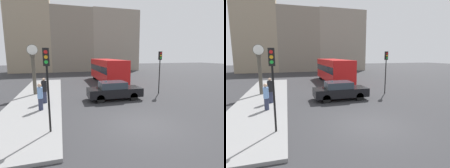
% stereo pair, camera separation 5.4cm
% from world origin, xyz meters
% --- Properties ---
extents(ground_plane, '(120.00, 120.00, 0.00)m').
position_xyz_m(ground_plane, '(0.00, 0.00, 0.00)').
color(ground_plane, '#2D2D30').
extents(sidewalk_corner, '(3.61, 19.77, 0.15)m').
position_xyz_m(sidewalk_corner, '(-5.79, 7.88, 0.07)').
color(sidewalk_corner, gray).
rests_on(sidewalk_corner, ground_plane).
extents(building_row, '(27.27, 5.00, 16.33)m').
position_xyz_m(building_row, '(-0.59, 32.24, 7.18)').
color(building_row, gray).
rests_on(building_row, ground_plane).
extents(sedan_car, '(4.32, 1.80, 1.46)m').
position_xyz_m(sedan_car, '(0.16, 5.61, 0.74)').
color(sedan_car, black).
rests_on(sedan_car, ground_plane).
extents(bus_distant, '(2.62, 9.78, 2.98)m').
position_xyz_m(bus_distant, '(1.98, 14.61, 1.70)').
color(bus_distant, red).
rests_on(bus_distant, ground_plane).
extents(traffic_light_near, '(0.26, 0.24, 3.73)m').
position_xyz_m(traffic_light_near, '(-4.48, 0.34, 2.82)').
color(traffic_light_near, black).
rests_on(traffic_light_near, sidewalk_corner).
extents(traffic_light_far, '(0.26, 0.24, 3.89)m').
position_xyz_m(traffic_light_far, '(4.84, 6.56, 2.78)').
color(traffic_light_far, black).
rests_on(traffic_light_far, ground_plane).
extents(street_clock, '(0.91, 0.39, 4.32)m').
position_xyz_m(street_clock, '(-6.16, 8.82, 2.31)').
color(street_clock, '#4C473D').
rests_on(street_clock, sidewalk_corner).
extents(pedestrian_blue_stripe, '(0.32, 0.32, 1.69)m').
position_xyz_m(pedestrian_blue_stripe, '(-5.22, 3.84, 1.01)').
color(pedestrian_blue_stripe, '#2D334C').
rests_on(pedestrian_blue_stripe, sidewalk_corner).
extents(pedestrian_black_jacket, '(0.37, 0.37, 1.82)m').
position_xyz_m(pedestrian_black_jacket, '(-5.11, 5.54, 1.05)').
color(pedestrian_black_jacket, '#2D334C').
rests_on(pedestrian_black_jacket, sidewalk_corner).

